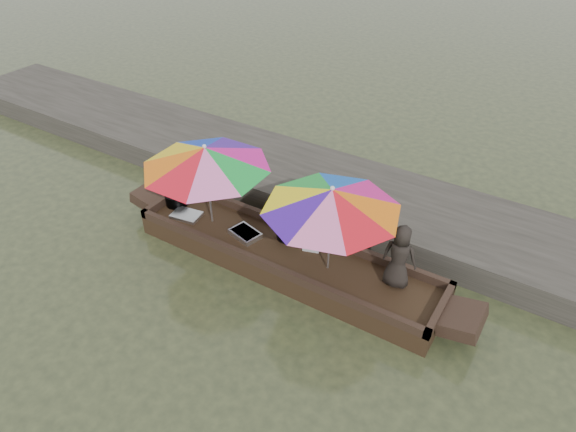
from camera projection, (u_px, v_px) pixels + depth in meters
The scene contains 11 objects.
water at pixel (285, 266), 8.81m from camera, with size 80.00×80.00×0.00m, color #2F3622.
dock at pixel (344, 194), 10.17m from camera, with size 22.00×2.20×0.50m, color #2D2B26.
boat_hull at pixel (285, 258), 8.70m from camera, with size 5.43×1.20×0.35m, color black.
cooking_pot at pixel (177, 199), 9.65m from camera, with size 0.42×0.42×0.22m, color black.
tray_crayfish at pixel (245, 234), 8.90m from camera, with size 0.52×0.36×0.09m, color silver.
tray_scallop at pixel (186, 215), 9.37m from camera, with size 0.52×0.36×0.06m, color silver.
charcoal_grill at pixel (287, 233), 8.83m from camera, with size 0.37×0.37×0.18m, color black.
supply_bag at pixel (312, 242), 8.57m from camera, with size 0.28×0.22×0.26m, color silver.
vendor at pixel (399, 256), 7.64m from camera, with size 0.54×0.35×1.09m, color black.
umbrella_bow at pixel (208, 185), 8.81m from camera, with size 2.21×2.21×1.55m, color green, non-canonical shape.
umbrella_stern at pixel (330, 229), 7.79m from camera, with size 2.13×2.13×1.55m, color orange, non-canonical shape.
Camera 1 is at (3.56, -5.58, 5.87)m, focal length 32.00 mm.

